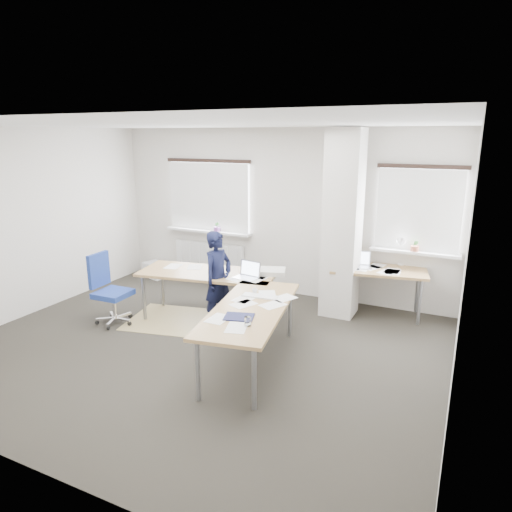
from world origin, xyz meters
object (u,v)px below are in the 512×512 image
at_px(task_chair, 112,304).
at_px(person, 218,279).
at_px(desk_main, 230,290).
at_px(desk_side, 379,271).

relative_size(task_chair, person, 0.75).
xyz_separation_m(task_chair, person, (1.45, 0.60, 0.41)).
height_order(desk_main, desk_side, desk_side).
height_order(task_chair, person, person).
bearing_deg(person, desk_main, -119.92).
bearing_deg(task_chair, person, 20.68).
relative_size(desk_main, task_chair, 2.71).
height_order(desk_side, task_chair, desk_side).
height_order(desk_main, person, person).
distance_m(desk_main, person, 0.50).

